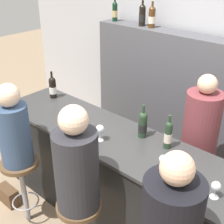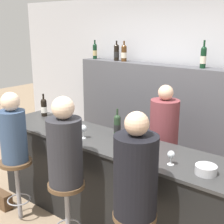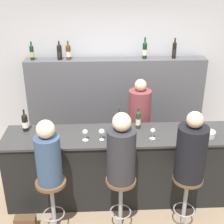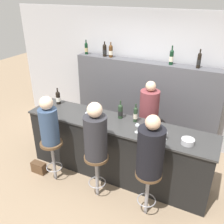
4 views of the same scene
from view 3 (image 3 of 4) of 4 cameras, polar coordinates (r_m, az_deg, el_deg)
The scene contains 25 objects.
ground_plane at distance 4.44m, azimuth 1.85°, elevation -17.59°, with size 16.00×16.00×0.00m, color #8C755B.
wall_back at distance 5.36m, azimuth 0.56°, elevation 6.31°, with size 6.40×0.05×2.60m.
bar_counter at distance 4.37m, azimuth 1.62°, elevation -9.90°, with size 3.10×0.67×1.01m.
back_bar_cabinet at distance 5.32m, azimuth 0.68°, elevation 0.86°, with size 2.91×0.28×1.69m.
wine_bottle_counter_0 at distance 4.31m, azimuth -15.63°, elevation -1.82°, with size 0.08×0.08×0.31m.
wine_bottle_counter_1 at distance 4.20m, azimuth 1.25°, elevation -1.52°, with size 0.08×0.08×0.31m.
wine_bottle_counter_2 at distance 4.22m, azimuth 4.82°, elevation -1.39°, with size 0.07×0.07×0.31m.
wine_bottle_backbar_0 at distance 5.11m, azimuth -14.45°, elevation 10.52°, with size 0.07×0.07×0.29m.
wine_bottle_backbar_1 at distance 5.04m, azimuth -9.59°, elevation 10.80°, with size 0.08×0.08×0.29m.
wine_bottle_backbar_2 at distance 5.02m, azimuth -8.00°, elevation 10.83°, with size 0.08×0.08×0.29m.
wine_bottle_backbar_3 at distance 5.05m, azimuth 6.00°, elevation 11.18°, with size 0.07×0.07×0.34m.
wine_bottle_backbar_4 at distance 5.15m, azimuth 11.32°, elevation 11.07°, with size 0.07×0.07×0.32m.
wine_glass_0 at distance 3.94m, azimuth -4.94°, elevation -3.78°, with size 0.08×0.08×0.15m.
wine_glass_1 at distance 3.93m, azimuth -1.90°, elevation -3.68°, with size 0.08×0.08×0.15m.
wine_glass_2 at distance 3.99m, azimuth 7.47°, elevation -3.51°, with size 0.07×0.07×0.15m.
wine_glass_3 at distance 4.09m, azimuth 13.23°, elevation -3.48°, with size 0.07×0.07×0.13m.
metal_bowl at distance 4.23m, azimuth 17.19°, elevation -3.83°, with size 0.18×0.18×0.07m.
bar_stool_left at distance 3.88m, azimuth -10.95°, elevation -14.26°, with size 0.36×0.36×0.73m.
guest_seated_left at distance 3.59m, azimuth -11.61°, elevation -7.81°, with size 0.29×0.29×0.78m.
bar_stool_middle at distance 3.85m, azimuth 1.61°, elevation -14.15°, with size 0.36×0.36×0.73m.
guest_seated_middle at distance 3.54m, azimuth 1.71°, elevation -7.32°, with size 0.33×0.33×0.85m.
bar_stool_right at distance 3.98m, azimuth 13.48°, elevation -13.44°, with size 0.36×0.36×0.73m.
guest_seated_right at distance 3.69m, azimuth 14.28°, elevation -6.89°, with size 0.35×0.35×0.85m.
bartender at distance 4.82m, azimuth 4.91°, elevation -3.54°, with size 0.33×0.33×1.56m.
handbag at distance 4.25m, azimuth -15.51°, elevation -19.07°, with size 0.26×0.12×0.20m.
Camera 3 is at (-0.29, -3.28, 2.97)m, focal length 50.00 mm.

